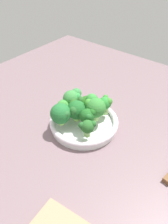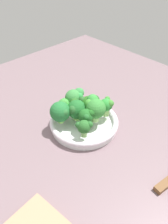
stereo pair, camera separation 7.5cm
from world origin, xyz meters
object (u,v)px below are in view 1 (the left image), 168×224
bowl (84,123)px  broccoli_floret_2 (73,98)px  broccoli_floret_3 (95,107)px  broccoli_floret_7 (105,104)px  broccoli_floret_0 (63,107)px  broccoli_floret_5 (61,113)px  broccoli_floret_1 (76,110)px  broccoli_floret_4 (87,127)px  broccoli_floret_6 (88,116)px  broccoli_floret_8 (88,103)px

bowl → broccoli_floret_2: size_ratio=3.13×
broccoli_floret_3 → broccoli_floret_7: bearing=76.4°
bowl → broccoli_floret_7: size_ratio=3.66×
broccoli_floret_0 → broccoli_floret_5: bearing=-56.4°
broccoli_floret_5 → broccoli_floret_3: bearing=52.5°
bowl → broccoli_floret_2: (-6.65, 1.93, 6.31)cm
bowl → broccoli_floret_1: broccoli_floret_1 is taller
bowl → broccoli_floret_4: broccoli_floret_4 is taller
broccoli_floret_6 → broccoli_floret_2: bearing=158.6°
bowl → broccoli_floret_5: broccoli_floret_5 is taller
broccoli_floret_6 → broccoli_floret_3: bearing=98.0°
broccoli_floret_4 → broccoli_floret_7: (-2.17, 12.77, 0.29)cm
broccoli_floret_7 → broccoli_floret_5: bearing=-120.3°
broccoli_floret_0 → broccoli_floret_8: 8.78cm
broccoli_floret_5 → broccoli_floret_7: bearing=59.7°
bowl → broccoli_floret_4: (5.80, -5.58, 5.38)cm
broccoli_floret_4 → broccoli_floret_7: 12.95cm
broccoli_floret_3 → broccoli_floret_4: broccoli_floret_3 is taller
broccoli_floret_8 → broccoli_floret_7: bearing=36.2°
broccoli_floret_6 → broccoli_floret_8: size_ratio=0.98×
broccoli_floret_0 → broccoli_floret_2: 5.33cm
broccoli_floret_2 → broccoli_floret_3: 9.17cm
broccoli_floret_3 → broccoli_floret_8: (-3.61, 1.28, -1.03)cm
broccoli_floret_1 → broccoli_floret_4: size_ratio=1.23×
broccoli_floret_8 → broccoli_floret_1: bearing=-97.8°
broccoli_floret_8 → broccoli_floret_4: bearing=-53.3°
broccoli_floret_5 → broccoli_floret_7: (7.95, 13.60, -0.29)cm
broccoli_floret_6 → broccoli_floret_8: broccoli_floret_8 is taller
bowl → broccoli_floret_1: 6.38cm
broccoli_floret_0 → broccoli_floret_7: (10.00, 10.52, 0.17)cm
broccoli_floret_8 → broccoli_floret_2: bearing=-162.2°
broccoli_floret_2 → broccoli_floret_7: (10.29, 5.26, -0.64)cm
broccoli_floret_6 → broccoli_floret_8: bearing=127.0°
broccoli_floret_3 → broccoli_floret_8: bearing=160.5°
broccoli_floret_6 → broccoli_floret_7: (0.54, 9.07, -0.12)cm
broccoli_floret_4 → broccoli_floret_5: 10.16cm
broccoli_floret_0 → broccoli_floret_7: 14.51cm
broccoli_floret_5 → broccoli_floret_6: bearing=31.5°
broccoli_floret_7 → broccoli_floret_8: (-4.76, -3.48, 0.01)cm
broccoli_floret_1 → broccoli_floret_2: bearing=142.0°
bowl → broccoli_floret_2: bearing=163.8°
broccoli_floret_0 → broccoli_floret_6: (9.46, 1.44, 0.30)cm
broccoli_floret_0 → broccoli_floret_6: bearing=8.7°
broccoli_floret_5 → broccoli_floret_6: 8.68cm
broccoli_floret_5 → broccoli_floret_6: broccoli_floret_5 is taller
broccoli_floret_0 → bowl: bearing=27.6°
bowl → broccoli_floret_7: bearing=63.2°
broccoli_floret_3 → broccoli_floret_6: broccoli_floret_3 is taller
broccoli_floret_1 → broccoli_floret_8: bearing=82.2°
bowl → broccoli_floret_1: bearing=-136.2°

